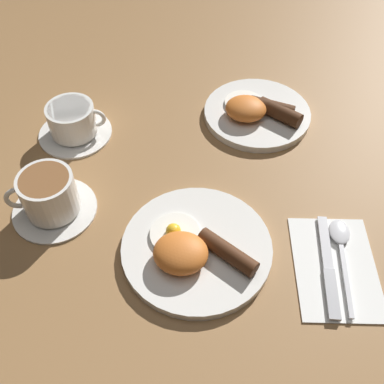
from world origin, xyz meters
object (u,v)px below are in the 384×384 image
(teacup_near, at_px, (50,197))
(spoon, at_px, (341,241))
(breakfast_plate_far, at_px, (257,112))
(knife, at_px, (329,270))
(teacup_far, at_px, (73,122))
(breakfast_plate_near, at_px, (194,248))

(teacup_near, distance_m, spoon, 0.47)
(spoon, bearing_deg, breakfast_plate_far, 23.91)
(teacup_near, distance_m, knife, 0.46)
(teacup_far, height_order, knife, teacup_far)
(teacup_near, bearing_deg, teacup_far, 94.86)
(teacup_far, bearing_deg, teacup_near, -85.14)
(breakfast_plate_near, relative_size, breakfast_plate_far, 1.10)
(knife, bearing_deg, teacup_far, 59.22)
(breakfast_plate_near, height_order, knife, breakfast_plate_near)
(breakfast_plate_near, distance_m, breakfast_plate_far, 0.35)
(breakfast_plate_far, height_order, teacup_near, teacup_near)
(breakfast_plate_near, xyz_separation_m, teacup_far, (-0.26, 0.25, 0.02))
(breakfast_plate_near, xyz_separation_m, knife, (0.21, -0.01, -0.01))
(breakfast_plate_near, relative_size, spoon, 1.38)
(breakfast_plate_far, height_order, knife, breakfast_plate_far)
(breakfast_plate_far, height_order, teacup_far, teacup_far)
(breakfast_plate_near, height_order, teacup_far, teacup_far)
(spoon, bearing_deg, teacup_near, 86.73)
(breakfast_plate_near, height_order, spoon, breakfast_plate_near)
(breakfast_plate_near, bearing_deg, teacup_near, 166.54)
(teacup_near, height_order, knife, teacup_near)
(breakfast_plate_near, relative_size, teacup_near, 1.67)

